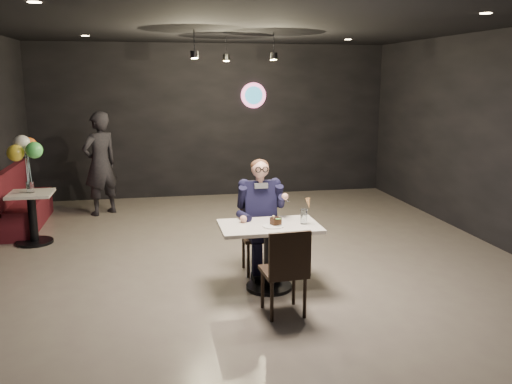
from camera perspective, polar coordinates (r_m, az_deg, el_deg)
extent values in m
plane|color=slate|center=(6.81, 0.17, -8.20)|extent=(9.00, 9.00, 0.00)
cube|color=black|center=(8.38, -2.58, 15.59)|extent=(1.40, 1.20, 0.36)
cube|color=white|center=(6.13, 1.40, -6.83)|extent=(1.10, 0.70, 0.75)
cube|color=black|center=(6.61, 0.38, -4.63)|extent=(0.42, 0.46, 0.92)
cube|color=black|center=(5.49, 2.90, -8.17)|extent=(0.45, 0.49, 0.92)
cube|color=black|center=(6.54, 0.38, -2.45)|extent=(0.60, 0.80, 1.44)
cylinder|color=white|center=(5.93, 1.82, -3.60)|extent=(0.24, 0.24, 0.01)
cube|color=black|center=(5.97, 2.09, -3.10)|extent=(0.13, 0.11, 0.07)
ellipsoid|color=#297C28|center=(5.90, 2.36, -2.83)|extent=(0.07, 0.04, 0.01)
cylinder|color=silver|center=(6.05, 5.05, -2.58)|extent=(0.07, 0.07, 0.17)
cone|color=tan|center=(5.99, 5.55, -1.19)|extent=(0.07, 0.07, 0.12)
cube|color=#4A0F14|center=(9.39, -23.13, -0.46)|extent=(0.48, 1.94, 0.97)
cube|color=white|center=(8.40, -22.44, -2.58)|extent=(0.59, 0.59, 0.74)
cylinder|color=silver|center=(8.30, -22.69, 0.48)|extent=(0.11, 0.11, 0.16)
cube|color=yellow|center=(8.24, -22.92, 3.35)|extent=(0.42, 0.42, 0.70)
imported|color=black|center=(9.72, -16.07, 2.88)|extent=(0.78, 0.74, 1.79)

